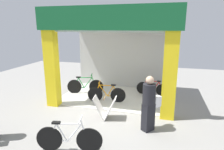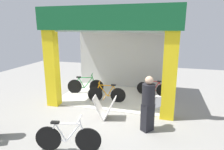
% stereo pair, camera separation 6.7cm
% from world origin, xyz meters
% --- Properties ---
extents(ground_plane, '(17.31, 17.31, 0.00)m').
position_xyz_m(ground_plane, '(0.00, 0.00, 0.00)').
color(ground_plane, gray).
rests_on(ground_plane, ground).
extents(shop_facade, '(4.86, 3.40, 3.62)m').
position_xyz_m(shop_facade, '(0.00, 1.50, 1.91)').
color(shop_facade, beige).
rests_on(shop_facade, ground).
extents(bicycle_inside_0, '(1.43, 0.39, 0.79)m').
position_xyz_m(bicycle_inside_0, '(1.49, 2.10, 0.32)').
color(bicycle_inside_0, black).
rests_on(bicycle_inside_0, ground).
extents(bicycle_inside_1, '(1.52, 0.42, 0.84)m').
position_xyz_m(bicycle_inside_1, '(-0.24, 0.82, 0.34)').
color(bicycle_inside_1, black).
rests_on(bicycle_inside_1, ground).
extents(bicycle_inside_2, '(1.59, 0.51, 0.90)m').
position_xyz_m(bicycle_inside_2, '(-1.47, 1.56, 0.36)').
color(bicycle_inside_2, black).
rests_on(bicycle_inside_2, ground).
extents(bicycle_parked_0, '(1.59, 0.46, 0.89)m').
position_xyz_m(bicycle_parked_0, '(-0.18, -2.52, 0.35)').
color(bicycle_parked_0, black).
rests_on(bicycle_parked_0, ground).
extents(sandwich_board_sign, '(0.80, 0.57, 0.76)m').
position_xyz_m(sandwich_board_sign, '(0.13, -0.58, 0.37)').
color(sandwich_board_sign, silver).
rests_on(sandwich_board_sign, ground).
extents(pedestrian_1, '(0.61, 0.66, 1.64)m').
position_xyz_m(pedestrian_1, '(1.58, -0.97, 0.85)').
color(pedestrian_1, black).
rests_on(pedestrian_1, ground).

